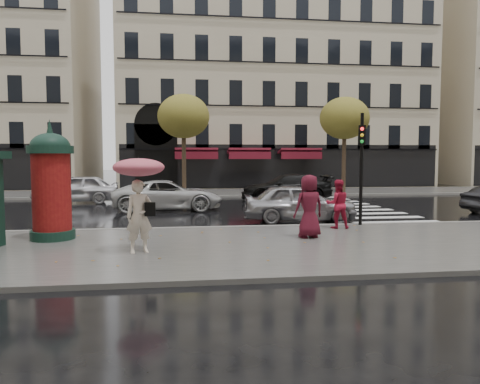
{
  "coord_description": "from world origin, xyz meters",
  "views": [
    {
      "loc": [
        -2.56,
        -13.11,
        2.56
      ],
      "look_at": [
        -0.54,
        1.5,
        1.44
      ],
      "focal_mm": 35.0,
      "sensor_mm": 36.0,
      "label": 1
    }
  ],
  "objects": [
    {
      "name": "traffic_light",
      "position": [
        3.97,
        2.73,
        2.53
      ],
      "size": [
        0.3,
        0.39,
        3.98
      ],
      "color": "black",
      "rests_on": "near_sidewalk"
    },
    {
      "name": "woman_red",
      "position": [
        2.9,
        2.11,
        0.95
      ],
      "size": [
        0.86,
        0.7,
        1.66
      ],
      "primitive_type": "imported",
      "rotation": [
        0.0,
        0.0,
        3.06
      ],
      "color": "#A6142E",
      "rests_on": "near_sidewalk"
    },
    {
      "name": "zebra_crossing",
      "position": [
        6.0,
        9.6,
        0.01
      ],
      "size": [
        3.6,
        11.75,
        0.01
      ],
      "primitive_type": "cube",
      "color": "silver",
      "rests_on": "ground"
    },
    {
      "name": "car_black",
      "position": [
        3.83,
        13.42,
        0.76
      ],
      "size": [
        5.27,
        2.15,
        1.53
      ],
      "primitive_type": "imported",
      "rotation": [
        0.0,
        0.0,
        -1.57
      ],
      "color": "black",
      "rests_on": "ground"
    },
    {
      "name": "far_kerb",
      "position": [
        0.0,
        16.0,
        0.07
      ],
      "size": [
        90.0,
        0.25,
        0.14
      ],
      "primitive_type": "cube",
      "color": "slate",
      "rests_on": "ground"
    },
    {
      "name": "car_silver",
      "position": [
        2.25,
        4.66,
        0.75
      ],
      "size": [
        4.56,
        2.18,
        1.5
      ],
      "primitive_type": "imported",
      "rotation": [
        0.0,
        0.0,
        1.48
      ],
      "color": "#A0A0A5",
      "rests_on": "ground"
    },
    {
      "name": "bldg_far_corner",
      "position": [
        6.0,
        30.0,
        11.31
      ],
      "size": [
        26.0,
        14.0,
        22.9
      ],
      "color": "#B7A88C",
      "rests_on": "ground"
    },
    {
      "name": "car_white",
      "position": [
        -2.94,
        9.33,
        0.72
      ],
      "size": [
        5.25,
        2.51,
        1.44
      ],
      "primitive_type": "imported",
      "rotation": [
        0.0,
        0.0,
        1.59
      ],
      "color": "#BDBDBD",
      "rests_on": "ground"
    },
    {
      "name": "far_sidewalk",
      "position": [
        0.0,
        19.0,
        0.06
      ],
      "size": [
        90.0,
        6.0,
        0.12
      ],
      "primitive_type": "cube",
      "color": "#474744",
      "rests_on": "ground"
    },
    {
      "name": "tree_far_left",
      "position": [
        -2.0,
        18.0,
        5.17
      ],
      "size": [
        3.4,
        3.4,
        6.64
      ],
      "color": "#38281C",
      "rests_on": "ground"
    },
    {
      "name": "car_far_silver",
      "position": [
        -7.99,
        13.44,
        0.79
      ],
      "size": [
        4.83,
        2.37,
        1.58
      ],
      "primitive_type": "imported",
      "rotation": [
        0.0,
        0.0,
        -1.46
      ],
      "color": "silver",
      "rests_on": "ground"
    },
    {
      "name": "morris_column",
      "position": [
        -6.19,
        1.25,
        1.81
      ],
      "size": [
        1.31,
        1.31,
        3.54
      ],
      "color": "black",
      "rests_on": "near_sidewalk"
    },
    {
      "name": "woman_umbrella",
      "position": [
        -3.48,
        -1.11,
        1.76
      ],
      "size": [
        1.29,
        1.29,
        2.48
      ],
      "color": "beige",
      "rests_on": "near_sidewalk"
    },
    {
      "name": "man_burgundy",
      "position": [
        1.41,
        0.46,
        1.07
      ],
      "size": [
        1.04,
        0.79,
        1.9
      ],
      "primitive_type": "imported",
      "rotation": [
        0.0,
        0.0,
        3.36
      ],
      "color": "#4E0F1D",
      "rests_on": "near_sidewalk"
    },
    {
      "name": "tree_far_right",
      "position": [
        9.0,
        18.0,
        5.17
      ],
      "size": [
        3.4,
        3.4,
        6.64
      ],
      "color": "#38281C",
      "rests_on": "ground"
    },
    {
      "name": "near_kerb",
      "position": [
        0.0,
        3.0,
        0.07
      ],
      "size": [
        90.0,
        0.25,
        0.14
      ],
      "primitive_type": "cube",
      "color": "slate",
      "rests_on": "ground"
    },
    {
      "name": "near_sidewalk",
      "position": [
        0.0,
        -0.5,
        0.06
      ],
      "size": [
        90.0,
        7.0,
        0.12
      ],
      "primitive_type": "cube",
      "color": "#474744",
      "rests_on": "ground"
    },
    {
      "name": "ground",
      "position": [
        0.0,
        0.0,
        0.0
      ],
      "size": [
        160.0,
        160.0,
        0.0
      ],
      "primitive_type": "plane",
      "color": "black",
      "rests_on": "ground"
    }
  ]
}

